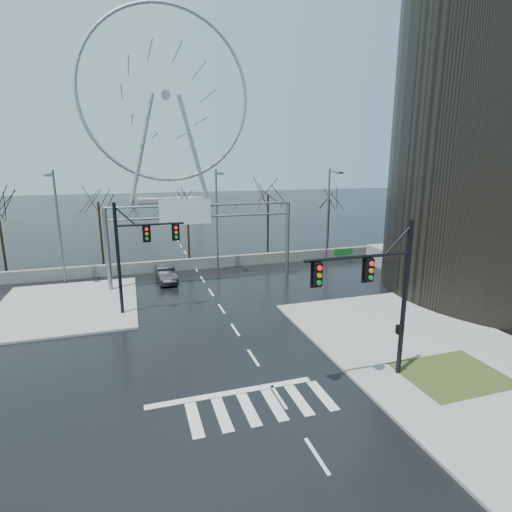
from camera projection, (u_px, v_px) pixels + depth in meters
name	position (u px, v px, depth m)	size (l,w,h in m)	color
ground	(253.00, 358.00, 22.21)	(260.00, 260.00, 0.00)	black
sidewalk_right_ext	(386.00, 322.00, 26.98)	(12.00, 10.00, 0.15)	gray
sidewalk_far	(67.00, 305.00, 30.11)	(10.00, 12.00, 0.15)	gray
grass_strip	(452.00, 374.00, 20.17)	(5.00, 4.00, 0.02)	#38421B
barrier_wall	(196.00, 264.00, 40.65)	(52.00, 0.50, 1.10)	slate
signal_mast_near	(382.00, 287.00, 18.85)	(5.52, 0.41, 8.00)	black
signal_mast_far	(135.00, 248.00, 27.70)	(4.72, 0.41, 8.00)	black
sign_gantry	(199.00, 226.00, 34.80)	(16.36, 0.40, 7.60)	slate
streetlight_left	(57.00, 219.00, 34.20)	(0.50, 2.55, 10.00)	slate
streetlight_mid	(217.00, 213.00, 38.31)	(0.50, 2.55, 10.00)	slate
streetlight_right	(330.00, 209.00, 41.82)	(0.50, 2.55, 10.00)	slate
tree_left	(99.00, 210.00, 40.02)	(3.75, 3.75, 7.50)	black
tree_center	(188.00, 213.00, 43.77)	(3.25, 3.25, 6.50)	black
tree_right	(268.00, 202.00, 45.24)	(3.90, 3.90, 7.80)	black
tree_far_right	(329.00, 206.00, 48.23)	(3.40, 3.40, 6.80)	black
ferris_wheel	(166.00, 102.00, 105.89)	(45.00, 6.00, 50.91)	gray
car	(166.00, 274.00, 36.27)	(1.54, 4.42, 1.46)	black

